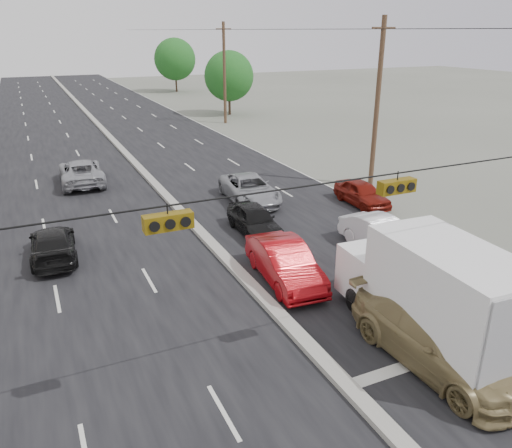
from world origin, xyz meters
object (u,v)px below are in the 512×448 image
(tan_sedan, at_px, (438,338))
(queue_car_e, at_px, (362,194))
(tree_right_far, at_px, (175,59))
(queue_car_b, at_px, (382,235))
(utility_pole_right_b, at_px, (377,103))
(utility_pole_right_c, at_px, (224,73))
(tree_right_mid, at_px, (229,76))
(oncoming_far, at_px, (81,172))
(box_truck, at_px, (432,292))
(oncoming_near, at_px, (53,244))
(queue_car_a, at_px, (254,220))
(red_sedan, at_px, (285,263))
(queue_car_c, at_px, (250,189))
(queue_car_d, at_px, (426,254))

(tan_sedan, height_order, queue_car_e, tan_sedan)
(tree_right_far, height_order, queue_car_b, tree_right_far)
(utility_pole_right_b, relative_size, utility_pole_right_c, 1.00)
(tree_right_mid, bearing_deg, oncoming_far, -130.89)
(utility_pole_right_b, bearing_deg, tree_right_far, 86.36)
(box_truck, height_order, oncoming_near, box_truck)
(queue_car_b, relative_size, oncoming_far, 0.79)
(tree_right_mid, bearing_deg, queue_car_a, -110.17)
(queue_car_e, xyz_separation_m, oncoming_near, (-16.19, -0.25, -0.02))
(red_sedan, height_order, queue_car_b, red_sedan)
(queue_car_c, distance_m, oncoming_far, 11.34)
(tan_sedan, relative_size, oncoming_far, 1.06)
(red_sedan, bearing_deg, queue_car_a, 83.73)
(utility_pole_right_c, xyz_separation_m, tree_right_mid, (2.50, 5.00, -0.77))
(red_sedan, bearing_deg, tree_right_far, 82.29)
(queue_car_e, bearing_deg, queue_car_b, -116.10)
(red_sedan, bearing_deg, oncoming_far, 112.76)
(tree_right_mid, height_order, red_sedan, tree_right_mid)
(tree_right_mid, xyz_separation_m, red_sedan, (-13.60, -39.28, -3.55))
(utility_pole_right_b, distance_m, red_sedan, 15.10)
(box_truck, bearing_deg, oncoming_near, 134.26)
(utility_pole_right_b, distance_m, queue_car_b, 11.17)
(oncoming_far, bearing_deg, tree_right_mid, -128.40)
(utility_pole_right_c, bearing_deg, queue_car_e, -95.91)
(utility_pole_right_b, relative_size, tan_sedan, 1.69)
(queue_car_b, bearing_deg, utility_pole_right_c, 75.59)
(oncoming_near, distance_m, oncoming_far, 11.50)
(utility_pole_right_c, bearing_deg, tree_right_mid, 63.43)
(queue_car_c, relative_size, oncoming_far, 0.95)
(tan_sedan, xyz_separation_m, oncoming_far, (-7.09, 23.66, -0.09))
(queue_car_a, distance_m, queue_car_d, 7.97)
(queue_car_b, relative_size, queue_car_e, 1.10)
(utility_pole_right_c, xyz_separation_m, oncoming_near, (-19.09, -28.26, -4.45))
(red_sedan, relative_size, queue_car_d, 1.07)
(oncoming_near, bearing_deg, tree_right_far, -108.37)
(tan_sedan, relative_size, red_sedan, 1.23)
(tan_sedan, distance_m, oncoming_near, 15.71)
(queue_car_a, height_order, queue_car_e, queue_car_a)
(box_truck, relative_size, queue_car_d, 1.57)
(queue_car_b, relative_size, oncoming_near, 0.97)
(utility_pole_right_c, distance_m, tree_right_far, 30.20)
(utility_pole_right_b, distance_m, queue_car_d, 12.72)
(tan_sedan, relative_size, queue_car_c, 1.12)
(utility_pole_right_b, height_order, red_sedan, utility_pole_right_b)
(tree_right_mid, relative_size, queue_car_e, 1.79)
(utility_pole_right_c, bearing_deg, oncoming_far, -134.23)
(queue_car_b, bearing_deg, box_truck, -121.62)
(tan_sedan, bearing_deg, queue_car_a, 90.62)
(queue_car_d, bearing_deg, tree_right_far, 81.52)
(red_sedan, distance_m, queue_car_d, 5.98)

